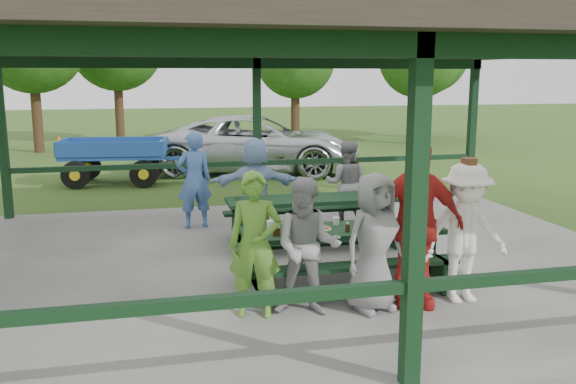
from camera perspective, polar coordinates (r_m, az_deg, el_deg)
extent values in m
plane|color=#35561B|center=(9.09, 1.38, -6.86)|extent=(90.00, 90.00, 0.00)
cube|color=slate|center=(9.07, 1.38, -6.56)|extent=(10.00, 8.00, 0.10)
cube|color=black|center=(5.19, 11.81, -2.36)|extent=(0.15, 0.15, 3.00)
cube|color=black|center=(12.53, -25.14, 4.50)|extent=(0.15, 0.15, 3.00)
cube|color=black|center=(12.43, -2.91, 5.47)|extent=(0.15, 0.15, 3.00)
cube|color=black|center=(14.07, 16.82, 5.65)|extent=(0.15, 0.15, 3.00)
cube|color=black|center=(4.92, -15.31, -10.58)|extent=(4.65, 0.10, 0.10)
cube|color=black|center=(12.32, -13.95, 2.30)|extent=(4.65, 0.10, 0.10)
cube|color=black|center=(13.12, 7.51, 3.04)|extent=(4.65, 0.10, 0.10)
cube|color=black|center=(5.07, 12.44, 13.25)|extent=(9.80, 0.15, 0.20)
cube|color=black|center=(12.38, -2.97, 11.93)|extent=(9.80, 0.15, 0.20)
cube|color=#29231E|center=(8.67, 1.48, 13.86)|extent=(10.60, 8.60, 0.24)
cube|color=black|center=(7.81, 5.15, -3.61)|extent=(2.56, 0.75, 0.06)
cube|color=black|center=(7.39, 6.44, -6.87)|extent=(2.56, 0.28, 0.05)
cube|color=black|center=(8.40, 3.94, -4.64)|extent=(2.56, 0.28, 0.05)
cube|color=black|center=(7.65, -2.82, -6.59)|extent=(0.06, 0.70, 0.75)
cube|color=black|center=(8.30, 12.38, -5.43)|extent=(0.06, 0.70, 0.75)
cube|color=black|center=(7.69, -2.81, -7.65)|extent=(0.06, 1.39, 0.45)
cube|color=black|center=(8.34, 12.34, -6.42)|extent=(0.06, 1.39, 0.45)
cube|color=black|center=(9.72, 2.33, -0.70)|extent=(2.73, 0.75, 0.06)
cube|color=black|center=(9.26, 3.22, -3.16)|extent=(2.73, 0.28, 0.05)
cube|color=black|center=(10.31, 1.51, -1.70)|extent=(2.73, 0.28, 0.05)
cube|color=black|center=(9.56, -4.57, -3.04)|extent=(0.06, 0.70, 0.75)
cube|color=black|center=(10.16, 8.79, -2.30)|extent=(0.06, 0.70, 0.75)
cube|color=black|center=(9.60, -4.56, -3.91)|extent=(0.06, 1.39, 0.45)
cube|color=black|center=(10.20, 8.77, -3.12)|extent=(0.06, 1.39, 0.45)
cylinder|color=white|center=(7.55, -2.57, -3.81)|extent=(0.22, 0.22, 0.01)
torus|color=#976235|center=(7.52, -2.84, -3.70)|extent=(0.10, 0.10, 0.03)
torus|color=#976235|center=(7.53, -2.24, -3.67)|extent=(0.10, 0.10, 0.03)
torus|color=#976235|center=(7.59, -2.63, -3.56)|extent=(0.10, 0.10, 0.03)
cylinder|color=white|center=(7.73, 3.26, -3.47)|extent=(0.22, 0.22, 0.01)
torus|color=#976235|center=(7.69, 3.02, -3.37)|extent=(0.10, 0.10, 0.03)
torus|color=#976235|center=(7.71, 3.59, -3.33)|extent=(0.10, 0.10, 0.03)
torus|color=#976235|center=(7.76, 3.17, -3.24)|extent=(0.10, 0.10, 0.03)
cylinder|color=white|center=(7.96, 8.44, -3.15)|extent=(0.22, 0.22, 0.01)
torus|color=#976235|center=(7.92, 8.23, -3.04)|extent=(0.10, 0.10, 0.03)
torus|color=#976235|center=(7.95, 8.77, -3.01)|extent=(0.10, 0.10, 0.03)
torus|color=#976235|center=(8.00, 8.33, -2.92)|extent=(0.10, 0.10, 0.03)
cylinder|color=white|center=(8.17, 11.99, -2.91)|extent=(0.22, 0.22, 0.01)
torus|color=#976235|center=(8.13, 11.80, -2.81)|extent=(0.10, 0.10, 0.03)
torus|color=#976235|center=(8.16, 12.31, -2.77)|extent=(0.10, 0.10, 0.03)
torus|color=#976235|center=(8.20, 11.86, -2.69)|extent=(0.10, 0.10, 0.03)
cylinder|color=#381E0F|center=(7.39, -1.21, -3.76)|extent=(0.06, 0.06, 0.10)
cylinder|color=#381E0F|center=(7.40, -0.93, -3.75)|extent=(0.06, 0.06, 0.10)
cylinder|color=#381E0F|center=(7.63, 5.58, -3.36)|extent=(0.06, 0.06, 0.10)
cylinder|color=#381E0F|center=(7.91, 11.09, -3.00)|extent=(0.06, 0.06, 0.10)
cylinder|color=#381E0F|center=(7.94, 11.55, -2.96)|extent=(0.06, 0.06, 0.10)
cylinder|color=#381E0F|center=(8.07, 13.59, -2.82)|extent=(0.06, 0.06, 0.10)
cone|color=white|center=(7.76, -1.71, -3.07)|extent=(0.09, 0.09, 0.10)
cone|color=white|center=(7.81, 0.09, -2.97)|extent=(0.09, 0.09, 0.10)
cone|color=white|center=(7.97, 4.52, -2.72)|extent=(0.09, 0.09, 0.10)
cone|color=white|center=(8.17, 8.70, -2.47)|extent=(0.09, 0.09, 0.10)
imported|color=#59932E|center=(6.78, -3.10, -4.94)|extent=(0.68, 0.54, 1.64)
imported|color=#9A9A9D|center=(6.82, 1.83, -5.15)|extent=(0.91, 0.80, 1.57)
imported|color=gray|center=(7.00, 8.08, -4.69)|extent=(0.90, 0.71, 1.60)
imported|color=red|center=(7.18, 11.73, -2.96)|extent=(1.21, 0.65, 1.96)
imported|color=white|center=(7.50, 16.23, -3.70)|extent=(1.10, 0.64, 1.68)
cylinder|color=#58321E|center=(7.35, 16.55, 2.18)|extent=(0.33, 0.33, 0.02)
cylinder|color=#58321E|center=(7.34, 16.58, 2.64)|extent=(0.19, 0.19, 0.11)
imported|color=#8DAFDA|center=(10.32, -3.10, 0.58)|extent=(1.58, 0.66, 1.66)
imported|color=#4369AE|center=(10.84, -8.77, 1.13)|extent=(0.68, 0.50, 1.71)
imported|color=gray|center=(10.88, 5.47, 0.79)|extent=(0.92, 0.82, 1.54)
imported|color=silver|center=(17.58, -2.95, 4.50)|extent=(6.43, 4.28, 1.64)
cube|color=navy|center=(16.34, -15.97, 3.31)|extent=(2.71, 1.59, 0.11)
cube|color=navy|center=(15.69, -16.41, 3.84)|extent=(2.56, 0.37, 0.37)
cube|color=navy|center=(16.95, -15.64, 4.37)|extent=(2.56, 0.37, 0.37)
cube|color=navy|center=(16.59, -20.41, 3.96)|extent=(0.21, 1.29, 0.37)
cube|color=navy|center=(16.14, -11.50, 4.25)|extent=(0.21, 1.29, 0.37)
cylinder|color=black|center=(15.90, -19.26, 1.51)|extent=(0.71, 0.25, 0.70)
cylinder|color=yellow|center=(15.90, -19.26, 1.51)|extent=(0.28, 0.23, 0.26)
cylinder|color=black|center=(17.23, -18.23, 2.26)|extent=(0.71, 0.25, 0.70)
cylinder|color=yellow|center=(17.23, -18.23, 2.26)|extent=(0.28, 0.23, 0.26)
cylinder|color=black|center=(15.60, -13.33, 1.66)|extent=(0.71, 0.25, 0.70)
cylinder|color=yellow|center=(15.60, -13.33, 1.66)|extent=(0.28, 0.23, 0.26)
cylinder|color=black|center=(16.95, -12.75, 2.40)|extent=(0.71, 0.25, 0.70)
cylinder|color=yellow|center=(16.95, -12.75, 2.40)|extent=(0.28, 0.23, 0.26)
cube|color=navy|center=(16.14, -9.83, 3.15)|extent=(0.92, 0.18, 0.07)
cone|color=#F2590C|center=(16.59, -20.58, 4.27)|extent=(0.06, 0.37, 0.37)
cylinder|color=#332314|center=(23.96, -22.46, 6.94)|extent=(0.36, 0.36, 2.93)
sphere|color=#1C4C14|center=(23.95, -22.90, 12.96)|extent=(3.75, 3.75, 3.75)
cylinder|color=#332314|center=(26.34, -15.52, 7.66)|extent=(0.36, 0.36, 2.94)
sphere|color=#1C4C14|center=(26.34, -15.80, 13.15)|extent=(3.76, 3.76, 3.76)
cylinder|color=#332314|center=(25.28, 0.68, 7.46)|extent=(0.36, 0.36, 2.52)
sphere|color=#1C4C14|center=(25.25, 0.69, 12.39)|extent=(3.23, 3.23, 3.23)
cylinder|color=#332314|center=(25.50, 12.03, 7.32)|extent=(0.36, 0.36, 2.58)
sphere|color=#1C4C14|center=(25.47, 12.23, 12.30)|extent=(3.30, 3.30, 3.30)
cylinder|color=#332314|center=(28.29, 12.86, 7.75)|extent=(0.36, 0.36, 2.72)
sphere|color=#1C4C14|center=(28.27, 13.07, 12.49)|extent=(3.48, 3.48, 3.48)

